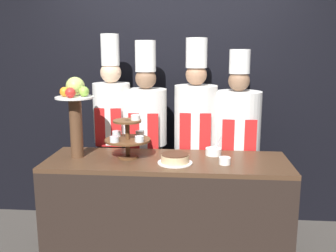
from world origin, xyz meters
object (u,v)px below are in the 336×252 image
object	(u,v)px
cup_white	(225,161)
chef_center_left	(146,133)
cake_round	(175,159)
chef_right	(237,139)
chef_center_right	(195,132)
fruit_pedestal	(75,107)
tiered_stand	(128,137)
serving_bowl_far	(213,152)
chef_left	(112,128)

from	to	relation	value
cup_white	chef_center_left	distance (m)	0.93
cake_round	chef_right	xyz separation A→B (m)	(0.52, 0.63, 0.01)
chef_right	chef_center_right	bearing A→B (deg)	179.99
cake_round	fruit_pedestal	bearing A→B (deg)	171.23
chef_center_right	chef_center_left	bearing A→B (deg)	179.99
chef_center_left	chef_center_right	xyz separation A→B (m)	(0.45, -0.00, 0.01)
tiered_stand	chef_center_left	size ratio (longest dim) A/B	0.20
cake_round	serving_bowl_far	size ratio (longest dim) A/B	1.67
serving_bowl_far	chef_left	size ratio (longest dim) A/B	0.08
fruit_pedestal	serving_bowl_far	xyz separation A→B (m)	(1.10, 0.13, -0.38)
tiered_stand	fruit_pedestal	bearing A→B (deg)	179.20
cake_round	chef_right	size ratio (longest dim) A/B	0.15
fruit_pedestal	chef_right	distance (m)	1.46
cup_white	chef_right	xyz separation A→B (m)	(0.15, 0.62, 0.02)
chef_center_left	chef_center_right	world-z (taller)	chef_center_right
chef_left	tiered_stand	bearing A→B (deg)	-64.31
tiered_stand	chef_right	distance (m)	1.05
serving_bowl_far	chef_right	size ratio (longest dim) A/B	0.09
fruit_pedestal	cake_round	size ratio (longest dim) A/B	2.39
chef_right	cup_white	bearing A→B (deg)	-103.39
fruit_pedestal	cup_white	bearing A→B (deg)	-5.71
tiered_stand	cup_white	size ratio (longest dim) A/B	4.16
tiered_stand	serving_bowl_far	bearing A→B (deg)	11.03
chef_right	chef_left	bearing A→B (deg)	179.99
serving_bowl_far	chef_right	world-z (taller)	chef_right
tiered_stand	cake_round	world-z (taller)	tiered_stand
chef_left	cup_white	bearing A→B (deg)	-31.80
chef_left	serving_bowl_far	bearing A→B (deg)	-22.16
serving_bowl_far	cup_white	bearing A→B (deg)	-72.67
cup_white	chef_center_right	size ratio (longest dim) A/B	0.05
cake_round	chef_left	bearing A→B (deg)	135.00
tiered_stand	serving_bowl_far	size ratio (longest dim) A/B	2.28
fruit_pedestal	cup_white	size ratio (longest dim) A/B	7.29
serving_bowl_far	fruit_pedestal	bearing A→B (deg)	-173.40
chef_left	chef_center_left	bearing A→B (deg)	0.00
serving_bowl_far	chef_right	xyz separation A→B (m)	(0.22, 0.38, 0.02)
tiered_stand	chef_right	size ratio (longest dim) A/B	0.21
cup_white	chef_left	bearing A→B (deg)	148.20
tiered_stand	cup_white	bearing A→B (deg)	-8.39
cake_round	cup_white	distance (m)	0.38
cake_round	serving_bowl_far	xyz separation A→B (m)	(0.30, 0.25, -0.01)
serving_bowl_far	chef_left	world-z (taller)	chef_left
fruit_pedestal	chef_right	bearing A→B (deg)	20.87
tiered_stand	chef_center_left	distance (m)	0.52
serving_bowl_far	chef_center_left	distance (m)	0.72
cup_white	serving_bowl_far	size ratio (longest dim) A/B	0.55
cake_round	chef_right	distance (m)	0.82
chef_center_left	serving_bowl_far	bearing A→B (deg)	-31.87
chef_center_left	chef_center_right	distance (m)	0.45
serving_bowl_far	chef_center_right	world-z (taller)	chef_center_right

